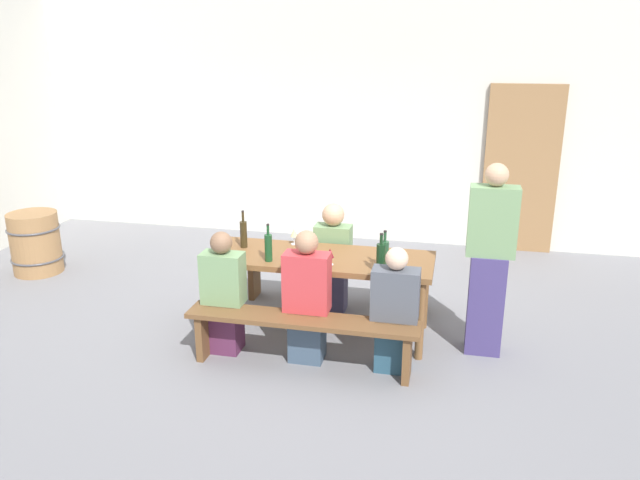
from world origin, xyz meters
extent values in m
plane|color=slate|center=(0.00, 0.00, 0.00)|extent=(24.00, 24.00, 0.00)
cube|color=silver|center=(0.00, 3.03, 1.60)|extent=(14.00, 0.20, 3.20)
cube|color=#9E7247|center=(1.92, 2.89, 1.05)|extent=(0.90, 0.06, 2.10)
cube|color=brown|center=(0.00, 0.00, 0.72)|extent=(2.02, 0.74, 0.05)
cylinder|color=brown|center=(-0.93, -0.31, 0.35)|extent=(0.07, 0.07, 0.70)
cylinder|color=brown|center=(0.93, -0.31, 0.35)|extent=(0.07, 0.07, 0.70)
cylinder|color=brown|center=(-0.93, 0.31, 0.35)|extent=(0.07, 0.07, 0.70)
cylinder|color=brown|center=(0.93, 0.31, 0.35)|extent=(0.07, 0.07, 0.70)
cube|color=brown|center=(0.00, -0.67, 0.43)|extent=(1.92, 0.30, 0.04)
cube|color=brown|center=(-0.86, -0.67, 0.21)|extent=(0.06, 0.24, 0.41)
cube|color=brown|center=(0.86, -0.67, 0.21)|extent=(0.06, 0.24, 0.41)
cube|color=brown|center=(0.00, 0.67, 0.43)|extent=(1.92, 0.30, 0.04)
cube|color=brown|center=(-0.86, 0.67, 0.21)|extent=(0.06, 0.24, 0.41)
cube|color=brown|center=(0.86, 0.67, 0.21)|extent=(0.06, 0.24, 0.41)
cylinder|color=#143319|center=(0.58, -0.30, 0.87)|extent=(0.08, 0.08, 0.25)
cylinder|color=#143319|center=(0.58, -0.30, 1.04)|extent=(0.03, 0.03, 0.08)
cylinder|color=black|center=(0.58, -0.30, 1.09)|extent=(0.03, 0.03, 0.01)
cylinder|color=#234C2D|center=(0.60, -0.19, 0.87)|extent=(0.07, 0.07, 0.24)
cylinder|color=#234C2D|center=(0.60, -0.19, 1.03)|extent=(0.02, 0.02, 0.08)
cylinder|color=black|center=(0.60, -0.19, 1.08)|extent=(0.03, 0.03, 0.01)
cylinder|color=#332814|center=(-0.75, 0.09, 0.87)|extent=(0.07, 0.07, 0.25)
cylinder|color=#332814|center=(-0.75, 0.09, 1.04)|extent=(0.02, 0.02, 0.09)
cylinder|color=black|center=(-0.75, 0.09, 1.10)|extent=(0.03, 0.03, 0.01)
cylinder|color=#194723|center=(-0.41, -0.23, 0.87)|extent=(0.07, 0.07, 0.24)
cylinder|color=#194723|center=(-0.41, -0.23, 1.03)|extent=(0.02, 0.02, 0.09)
cylinder|color=black|center=(-0.41, -0.23, 1.08)|extent=(0.03, 0.03, 0.01)
cylinder|color=silver|center=(-0.31, 0.27, 0.75)|extent=(0.06, 0.06, 0.01)
cylinder|color=silver|center=(-0.31, 0.27, 0.79)|extent=(0.01, 0.01, 0.07)
cone|color=beige|center=(-0.31, 0.27, 0.87)|extent=(0.07, 0.07, 0.07)
cylinder|color=silver|center=(0.13, -0.21, 0.75)|extent=(0.06, 0.06, 0.01)
cylinder|color=silver|center=(0.13, -0.21, 0.79)|extent=(0.01, 0.01, 0.06)
cone|color=maroon|center=(0.13, -0.21, 0.86)|extent=(0.07, 0.07, 0.08)
cube|color=#582747|center=(-0.73, -0.52, 0.23)|extent=(0.27, 0.24, 0.45)
cube|color=#729966|center=(-0.73, -0.52, 0.67)|extent=(0.36, 0.20, 0.45)
sphere|color=#846047|center=(-0.73, -0.52, 0.99)|extent=(0.19, 0.19, 0.19)
cube|color=#3C5066|center=(0.01, -0.52, 0.23)|extent=(0.28, 0.24, 0.45)
cube|color=#C6383D|center=(0.01, -0.52, 0.70)|extent=(0.38, 0.20, 0.50)
sphere|color=#A87A5B|center=(0.01, -0.52, 1.04)|extent=(0.19, 0.19, 0.19)
cube|color=#294F65|center=(0.73, -0.52, 0.23)|extent=(0.28, 0.24, 0.45)
cube|color=#4C515B|center=(0.73, -0.52, 0.66)|extent=(0.38, 0.20, 0.42)
sphere|color=beige|center=(0.73, -0.52, 0.96)|extent=(0.18, 0.18, 0.18)
cube|color=#484466|center=(0.01, 0.52, 0.23)|extent=(0.27, 0.24, 0.45)
cube|color=#729966|center=(0.01, 0.52, 0.67)|extent=(0.36, 0.20, 0.44)
sphere|color=tan|center=(0.01, 0.52, 0.99)|extent=(0.22, 0.22, 0.22)
cube|color=#433871|center=(1.46, -0.04, 0.44)|extent=(0.30, 0.24, 0.88)
cube|color=#729966|center=(1.46, -0.04, 1.18)|extent=(0.40, 0.20, 0.59)
sphere|color=tan|center=(1.46, -0.04, 1.57)|extent=(0.19, 0.19, 0.19)
cylinder|color=#9E7247|center=(-3.57, 0.81, 0.36)|extent=(0.55, 0.55, 0.71)
torus|color=#4C4C51|center=(-3.57, 0.81, 0.54)|extent=(0.58, 0.58, 0.02)
torus|color=#4C4C51|center=(-3.57, 0.81, 0.18)|extent=(0.58, 0.58, 0.02)
camera|label=1|loc=(1.15, -5.10, 2.58)|focal=34.74mm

